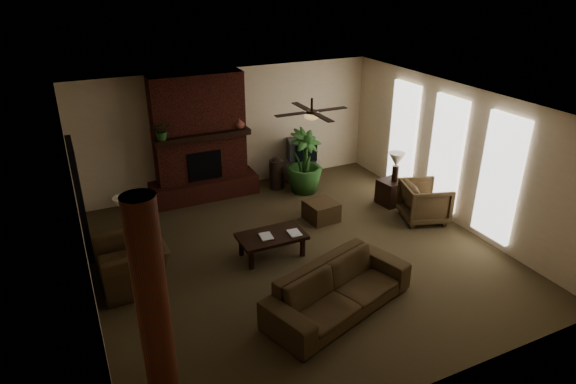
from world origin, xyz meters
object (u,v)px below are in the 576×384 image
sofa (339,283)px  armchair_right (425,200)px  ottoman (321,211)px  tv_stand (300,170)px  side_table_left (127,246)px  armchair_left (131,256)px  coffee_table (272,238)px  log_column (153,312)px  side_table_right (391,192)px  lamp_right (396,162)px  lamp_left (124,208)px  floor_plant (304,175)px  floor_vase (276,171)px

sofa → armchair_right: 3.60m
sofa → ottoman: size_ratio=4.10×
armchair_right → tv_stand: armchair_right is taller
ottoman → tv_stand: 2.20m
armchair_right → side_table_left: 5.90m
armchair_left → coffee_table: size_ratio=1.00×
log_column → side_table_left: (0.13, 3.57, -1.12)m
tv_stand → side_table_right: (1.20, -2.10, 0.03)m
side_table_left → lamp_right: 5.74m
armchair_right → armchair_left: bearing=105.5°
side_table_right → lamp_right: 0.73m
log_column → lamp_left: bearing=87.1°
coffee_table → lamp_left: 2.63m
coffee_table → tv_stand: 3.62m
armchair_left → floor_plant: bearing=114.4°
sofa → floor_plant: size_ratio=1.67×
tv_stand → lamp_left: lamp_left is taller
side_table_right → lamp_right: lamp_right is taller
log_column → armchair_left: size_ratio=2.34×
lamp_right → log_column: bearing=-149.6°
armchair_right → sofa: bearing=138.0°
sofa → side_table_left: bearing=115.3°
tv_stand → lamp_left: (-4.40, -1.93, 0.75)m
ottoman → lamp_right: size_ratio=0.92×
lamp_left → lamp_right: bearing=-2.1°
sofa → floor_vase: size_ratio=3.19×
lamp_left → side_table_right: 5.64m
log_column → coffee_table: log_column is taller
floor_vase → floor_plant: size_ratio=0.52×
log_column → lamp_right: size_ratio=4.31×
floor_vase → side_table_left: (-3.71, -1.74, -0.16)m
armchair_right → floor_vase: (-2.10, 2.79, -0.02)m
floor_plant → floor_vase: bearing=138.9°
coffee_table → lamp_left: bearing=156.0°
tv_stand → side_table_right: bearing=-71.1°
floor_plant → lamp_right: (1.47, -1.45, 0.59)m
log_column → floor_vase: bearing=54.2°
armchair_left → side_table_right: size_ratio=2.18×
lamp_left → lamp_right: size_ratio=1.00×
armchair_left → lamp_right: size_ratio=1.84×
floor_vase → lamp_left: bearing=-155.1°
side_table_left → side_table_right: size_ratio=1.00×
log_column → lamp_right: (5.82, 3.41, -0.40)m
sofa → side_table_left: (-2.69, 2.85, -0.21)m
floor_vase → lamp_right: lamp_right is taller
armchair_left → side_table_left: 0.83m
log_column → lamp_right: log_column is taller
floor_plant → side_table_left: size_ratio=2.68×
sofa → ottoman: (1.19, 2.70, -0.28)m
floor_plant → side_table_left: bearing=-162.9°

